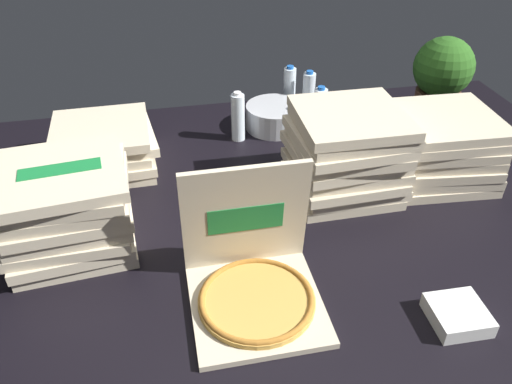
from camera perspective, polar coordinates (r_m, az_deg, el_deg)
ground_plane at (r=1.99m, az=1.67°, el=-5.04°), size 3.20×2.40×0.02m
open_pizza_box at (r=1.69m, az=-0.26°, el=-9.61°), size 0.42×0.43×0.44m
pizza_stack_right_near at (r=2.16m, az=9.90°, el=4.33°), size 0.45×0.46×0.37m
pizza_stack_center_far at (r=1.96m, az=-19.98°, el=-1.60°), size 0.48×0.47×0.33m
pizza_stack_right_mid at (r=2.39m, az=19.67°, el=4.78°), size 0.47×0.48×0.29m
pizza_stack_left_near at (r=2.43m, az=-16.41°, el=4.83°), size 0.47×0.47×0.20m
ice_bucket at (r=2.69m, az=2.12°, el=8.31°), size 0.30×0.30×0.12m
water_bottle_0 at (r=2.55m, az=-2.01°, el=8.27°), size 0.07×0.07×0.25m
water_bottle_1 at (r=2.63m, az=7.04°, el=8.84°), size 0.07×0.07×0.25m
water_bottle_2 at (r=2.86m, az=3.71°, el=11.26°), size 0.07×0.07×0.25m
water_bottle_3 at (r=2.80m, az=5.82°, el=10.66°), size 0.07×0.07×0.25m
potted_plant at (r=2.89m, az=19.83°, el=12.01°), size 0.31×0.31×0.43m
napkin_pile at (r=1.77m, az=21.37°, el=-12.52°), size 0.17×0.17×0.05m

